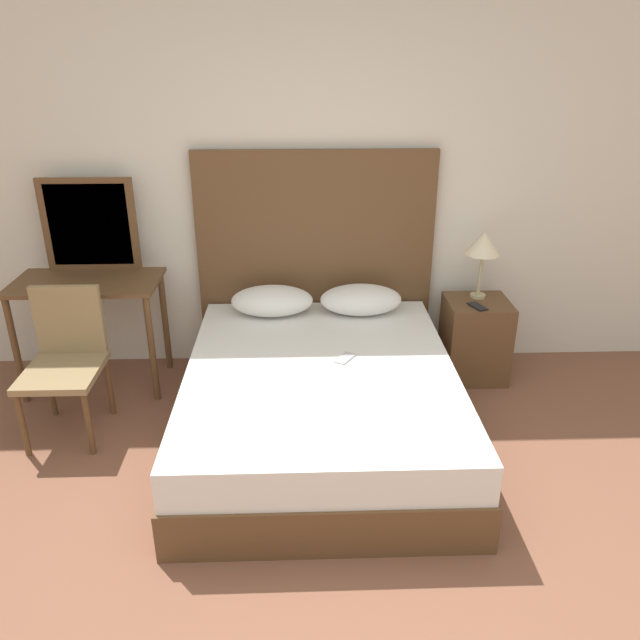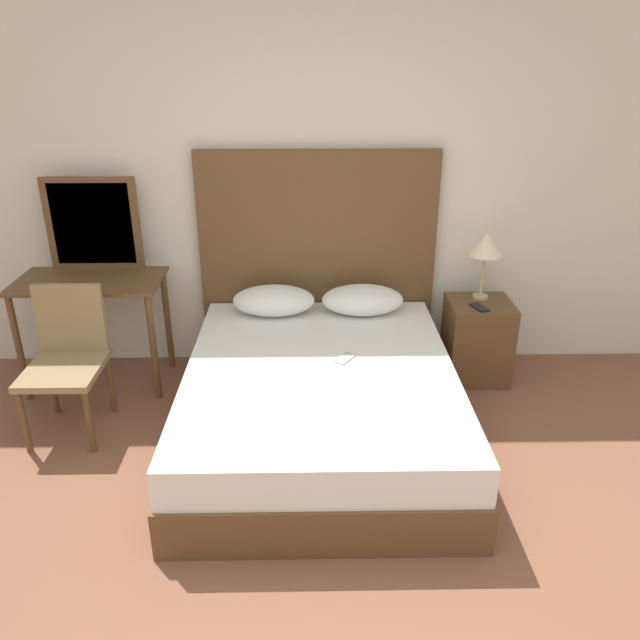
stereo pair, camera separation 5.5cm
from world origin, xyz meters
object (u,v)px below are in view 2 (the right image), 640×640
(phone_on_bed, at_px, (345,359))
(nightstand, at_px, (477,340))
(chair, at_px, (67,353))
(table_lamp, at_px, (486,246))
(bed, at_px, (320,402))
(phone_on_nightstand, at_px, (479,307))
(vanity_desk, at_px, (91,298))

(phone_on_bed, bearing_deg, nightstand, 33.65)
(chair, bearing_deg, table_lamp, 13.44)
(nightstand, relative_size, chair, 0.65)
(nightstand, bearing_deg, bed, -146.73)
(table_lamp, distance_m, chair, 2.76)
(table_lamp, height_order, phone_on_nightstand, table_lamp)
(phone_on_bed, bearing_deg, phone_on_nightstand, 30.30)
(phone_on_bed, height_order, chair, chair)
(table_lamp, bearing_deg, nightstand, -98.96)
(bed, relative_size, table_lamp, 4.31)
(bed, xyz_separation_m, phone_on_nightstand, (1.08, 0.63, 0.34))
(table_lamp, relative_size, chair, 0.53)
(bed, bearing_deg, table_lamp, 35.76)
(nightstand, distance_m, chair, 2.70)
(bed, height_order, vanity_desk, vanity_desk)
(nightstand, height_order, phone_on_nightstand, phone_on_nightstand)
(phone_on_bed, height_order, nightstand, nightstand)
(vanity_desk, bearing_deg, chair, -89.82)
(bed, distance_m, phone_on_bed, 0.30)
(bed, relative_size, nightstand, 3.47)
(phone_on_nightstand, xyz_separation_m, vanity_desk, (-2.60, 0.07, 0.06))
(bed, height_order, table_lamp, table_lamp)
(bed, xyz_separation_m, table_lamp, (1.13, 0.81, 0.71))
(nightstand, relative_size, vanity_desk, 0.60)
(phone_on_bed, bearing_deg, table_lamp, 36.46)
(table_lamp, xyz_separation_m, phone_on_nightstand, (-0.05, -0.18, -0.37))
(nightstand, height_order, chair, chair)
(phone_on_bed, distance_m, vanity_desk, 1.78)
(vanity_desk, distance_m, chair, 0.54)
(bed, xyz_separation_m, vanity_desk, (-1.52, 0.70, 0.40))
(phone_on_bed, height_order, phone_on_nightstand, phone_on_nightstand)
(table_lamp, distance_m, vanity_desk, 2.67)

